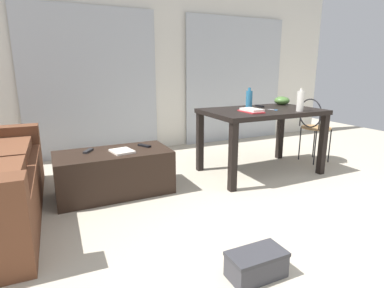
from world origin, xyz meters
TOP-DOWN VIEW (x-y plane):
  - ground_plane at (0.00, 1.35)m, footprint 8.40×8.40m
  - wall_back at (0.00, 3.50)m, footprint 6.03×0.10m
  - curtains at (0.00, 3.42)m, footprint 4.12×0.03m
  - coffee_table at (-1.22, 1.91)m, footprint 1.09×0.55m
  - craft_table at (0.48, 1.81)m, footprint 1.33×0.82m
  - wire_chair at (1.35, 1.86)m, footprint 0.37×0.37m
  - bottle_near at (0.75, 1.51)m, footprint 0.08×0.08m
  - bottle_far at (0.38, 1.93)m, footprint 0.07×0.07m
  - bowl at (0.99, 2.07)m, footprint 0.19×0.19m
  - book_stack at (0.23, 1.68)m, footprint 0.17×0.30m
  - tv_remote_on_table at (0.60, 2.02)m, footprint 0.05×0.15m
  - scissors at (0.56, 1.70)m, footprint 0.07×0.12m
  - tv_remote_primary at (-0.89, 1.97)m, footprint 0.11×0.16m
  - tv_remote_secondary at (-1.44, 2.00)m, footprint 0.12×0.15m
  - magazine at (-1.14, 1.85)m, footprint 0.22×0.25m
  - shoebox at (-0.73, 0.25)m, footprint 0.35×0.19m

SIDE VIEW (x-z plane):
  - ground_plane at x=0.00m, z-range 0.00..0.00m
  - shoebox at x=-0.73m, z-range 0.00..0.16m
  - coffee_table at x=-1.22m, z-range 0.00..0.43m
  - tv_remote_primary at x=-0.89m, z-range 0.43..0.45m
  - magazine at x=-1.14m, z-range 0.43..0.45m
  - tv_remote_secondary at x=-1.44m, z-range 0.43..0.45m
  - wire_chair at x=1.35m, z-range 0.11..0.94m
  - craft_table at x=0.48m, z-range 0.28..1.03m
  - scissors at x=0.56m, z-range 0.75..0.76m
  - tv_remote_on_table at x=0.60m, z-range 0.75..0.77m
  - book_stack at x=0.23m, z-range 0.75..0.79m
  - bowl at x=0.99m, z-range 0.75..0.86m
  - bottle_far at x=0.38m, z-range 0.74..0.98m
  - bottle_near at x=0.75m, z-range 0.74..0.99m
  - curtains at x=0.00m, z-range 0.00..2.01m
  - wall_back at x=0.00m, z-range 0.00..2.42m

